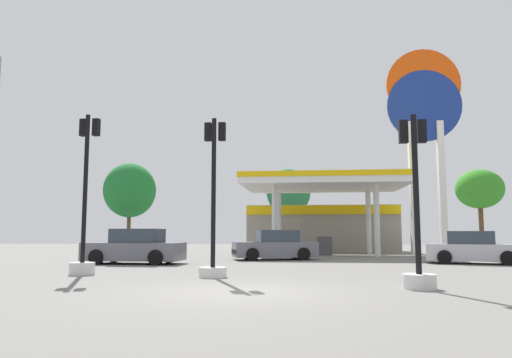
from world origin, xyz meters
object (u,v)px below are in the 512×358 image
(traffic_signal_0, at_px, (417,233))
(traffic_signal_2, at_px, (84,225))
(tree_0, at_px, (130,190))
(tree_2, at_px, (480,189))
(car_1, at_px, (474,249))
(car_2, at_px, (135,248))
(station_pole_sign, at_px, (425,120))
(car_0, at_px, (275,246))
(tree_1, at_px, (289,192))
(traffic_signal_1, at_px, (213,225))

(traffic_signal_0, bearing_deg, traffic_signal_2, 164.02)
(traffic_signal_0, bearing_deg, tree_0, 121.79)
(tree_2, bearing_deg, tree_0, 176.35)
(tree_0, distance_m, tree_2, 30.19)
(car_1, bearing_deg, tree_0, 138.59)
(car_1, xyz_separation_m, tree_0, (-23.44, 20.67, 4.56))
(car_2, height_order, traffic_signal_2, traffic_signal_2)
(car_1, distance_m, traffic_signal_2, 15.94)
(station_pole_sign, height_order, car_0, station_pole_sign)
(traffic_signal_0, bearing_deg, tree_1, 98.10)
(traffic_signal_0, bearing_deg, tree_2, 68.81)
(traffic_signal_1, xyz_separation_m, tree_0, (-13.52, 28.21, 3.64))
(car_0, height_order, car_2, car_2)
(car_1, height_order, tree_1, tree_1)
(traffic_signal_2, bearing_deg, tree_1, 79.42)
(car_2, distance_m, tree_1, 24.00)
(station_pole_sign, xyz_separation_m, car_2, (-14.89, -10.96, -7.80))
(car_2, relative_size, tree_1, 0.60)
(traffic_signal_2, height_order, tree_1, tree_1)
(station_pole_sign, height_order, car_1, station_pole_sign)
(traffic_signal_1, relative_size, tree_0, 0.63)
(traffic_signal_0, height_order, traffic_signal_2, traffic_signal_2)
(station_pole_sign, xyz_separation_m, car_0, (-9.11, -7.12, -7.82))
(traffic_signal_0, bearing_deg, traffic_signal_1, 156.03)
(car_0, bearing_deg, station_pole_sign, 38.02)
(traffic_signal_1, relative_size, tree_2, 0.75)
(traffic_signal_2, bearing_deg, tree_0, 108.36)
(traffic_signal_1, bearing_deg, station_pole_sign, 58.53)
(car_0, relative_size, tree_2, 0.68)
(traffic_signal_1, height_order, tree_2, tree_2)
(station_pole_sign, relative_size, car_0, 3.01)
(traffic_signal_2, bearing_deg, car_2, 93.51)
(car_1, bearing_deg, tree_2, 70.40)
(traffic_signal_1, bearing_deg, tree_0, 115.61)
(car_0, distance_m, tree_0, 24.08)
(car_1, xyz_separation_m, car_2, (-14.54, -1.70, 0.04))
(tree_1, distance_m, tree_2, 15.77)
(tree_0, xyz_separation_m, tree_2, (30.12, -1.92, -0.37))
(traffic_signal_0, relative_size, tree_0, 0.55)
(car_1, relative_size, traffic_signal_2, 0.81)
(traffic_signal_1, height_order, tree_0, tree_0)
(tree_0, bearing_deg, station_pole_sign, -25.63)
(tree_0, bearing_deg, traffic_signal_0, -58.21)
(car_0, height_order, tree_0, tree_0)
(traffic_signal_2, relative_size, tree_0, 0.67)
(car_1, relative_size, traffic_signal_1, 0.86)
(station_pole_sign, height_order, traffic_signal_2, station_pole_sign)
(car_2, bearing_deg, traffic_signal_1, -51.68)
(station_pole_sign, height_order, traffic_signal_1, station_pole_sign)
(tree_2, bearing_deg, car_1, -109.60)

